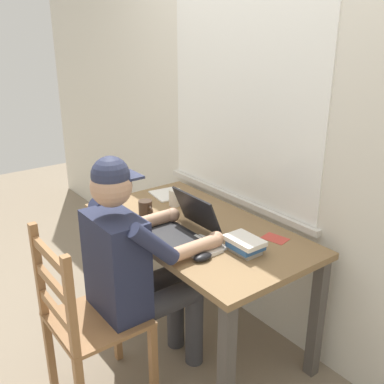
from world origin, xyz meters
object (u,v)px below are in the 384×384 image
(desk, at_px, (197,242))
(laptop, at_px, (183,227))
(seated_person, at_px, (136,262))
(landscape_photo_print, at_px, (275,238))
(wooden_chair, at_px, (87,322))
(coffee_mug_dark, at_px, (146,209))
(computer_mouse, at_px, (203,257))
(book_stack_main, at_px, (245,244))
(coffee_mug_white, at_px, (175,198))

(desk, xyz_separation_m, laptop, (0.05, -0.13, 0.15))
(seated_person, relative_size, landscape_photo_print, 9.67)
(wooden_chair, height_order, coffee_mug_dark, wooden_chair)
(coffee_mug_dark, bearing_deg, landscape_photo_print, 30.72)
(computer_mouse, bearing_deg, coffee_mug_dark, 174.76)
(laptop, distance_m, landscape_photo_print, 0.49)
(wooden_chair, bearing_deg, computer_mouse, 64.10)
(book_stack_main, bearing_deg, seated_person, -124.92)
(laptop, xyz_separation_m, coffee_mug_dark, (-0.33, -0.02, -0.00))
(book_stack_main, bearing_deg, coffee_mug_dark, -166.47)
(wooden_chair, bearing_deg, seated_person, 90.00)
(seated_person, xyz_separation_m, coffee_mug_white, (-0.40, 0.52, 0.10))
(wooden_chair, relative_size, landscape_photo_print, 7.33)
(wooden_chair, bearing_deg, desk, 96.17)
(laptop, xyz_separation_m, landscape_photo_print, (0.32, 0.37, -0.05))
(book_stack_main, bearing_deg, laptop, -157.63)
(seated_person, bearing_deg, desk, 100.07)
(desk, xyz_separation_m, coffee_mug_dark, (-0.28, -0.16, 0.15))
(desk, xyz_separation_m, book_stack_main, (0.38, 0.00, 0.14))
(computer_mouse, height_order, coffee_mug_white, coffee_mug_white)
(computer_mouse, xyz_separation_m, landscape_photo_print, (0.05, 0.44, -0.02))
(seated_person, height_order, wooden_chair, seated_person)
(desk, bearing_deg, computer_mouse, -33.44)
(desk, bearing_deg, coffee_mug_dark, -150.59)
(book_stack_main, bearing_deg, wooden_chair, -113.07)
(desk, relative_size, landscape_photo_print, 10.38)
(computer_mouse, xyz_separation_m, book_stack_main, (0.06, 0.22, 0.02))
(coffee_mug_white, distance_m, book_stack_main, 0.71)
(desk, xyz_separation_m, seated_person, (0.08, -0.44, 0.06))
(wooden_chair, distance_m, laptop, 0.67)
(coffee_mug_white, relative_size, coffee_mug_dark, 0.95)
(seated_person, distance_m, coffee_mug_white, 0.66)
(seated_person, distance_m, computer_mouse, 0.34)
(coffee_mug_white, bearing_deg, computer_mouse, -24.41)
(coffee_mug_white, bearing_deg, landscape_photo_print, 12.42)
(laptop, bearing_deg, coffee_mug_white, 150.27)
(desk, bearing_deg, book_stack_main, 0.30)
(wooden_chair, xyz_separation_m, laptop, (-0.02, 0.58, 0.32))
(coffee_mug_dark, bearing_deg, coffee_mug_white, 99.34)
(seated_person, relative_size, coffee_mug_white, 11.32)
(computer_mouse, bearing_deg, coffee_mug_white, 155.59)
(computer_mouse, distance_m, coffee_mug_dark, 0.61)
(seated_person, height_order, laptop, seated_person)
(laptop, xyz_separation_m, book_stack_main, (0.33, 0.14, -0.01))
(desk, relative_size, computer_mouse, 13.49)
(laptop, bearing_deg, landscape_photo_print, 48.70)
(seated_person, distance_m, coffee_mug_dark, 0.46)
(wooden_chair, distance_m, landscape_photo_print, 1.03)
(laptop, height_order, coffee_mug_dark, laptop)
(seated_person, relative_size, laptop, 3.81)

